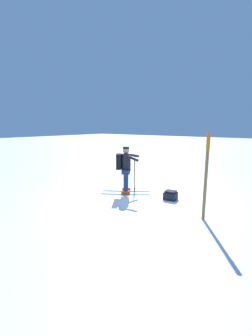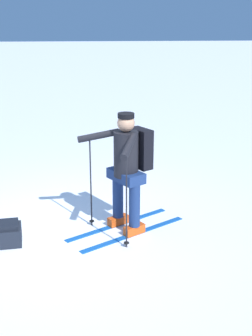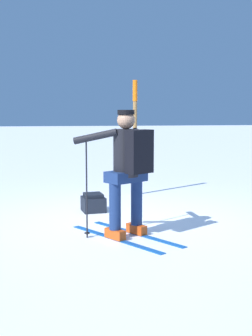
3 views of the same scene
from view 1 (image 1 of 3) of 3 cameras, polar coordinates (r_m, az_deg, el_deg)
ground_plane at (r=7.53m, az=4.09°, el=-7.54°), size 80.00×80.00×0.00m
skier at (r=7.81m, az=-0.22°, el=0.30°), size 1.68×1.34×1.64m
dropped_backpack at (r=7.45m, az=11.24°, el=-6.83°), size 0.44×0.40×0.30m
trail_marker at (r=5.85m, az=19.72°, el=-0.64°), size 0.09×0.09×2.20m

